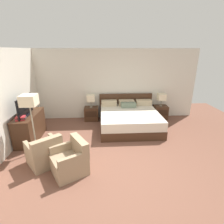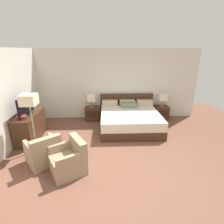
{
  "view_description": "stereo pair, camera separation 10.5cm",
  "coord_description": "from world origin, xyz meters",
  "px_view_note": "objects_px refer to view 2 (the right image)",
  "views": [
    {
      "loc": [
        -0.3,
        -3.26,
        2.56
      ],
      "look_at": [
        0.0,
        1.84,
        0.75
      ],
      "focal_mm": 28.0,
      "sensor_mm": 36.0,
      "label": 1
    },
    {
      "loc": [
        -0.2,
        -3.26,
        2.56
      ],
      "look_at": [
        0.0,
        1.84,
        0.75
      ],
      "focal_mm": 28.0,
      "sensor_mm": 36.0,
      "label": 2
    }
  ],
  "objects_px": {
    "nightstand_left": "(92,113)",
    "table_lamp_right": "(163,97)",
    "table_lamp_left": "(91,98)",
    "armchair_by_window": "(44,153)",
    "book_blue_cover": "(22,117)",
    "bed": "(129,119)",
    "nightstand_right": "(161,113)",
    "tv": "(26,106)",
    "dresser": "(30,126)",
    "book_small_top": "(21,116)",
    "armchair_companion": "(69,160)",
    "book_red_cover": "(21,119)",
    "floor_lamp": "(29,103)"
  },
  "relations": [
    {
      "from": "nightstand_left",
      "to": "table_lamp_right",
      "type": "bearing_deg",
      "value": 0.03
    },
    {
      "from": "table_lamp_left",
      "to": "armchair_by_window",
      "type": "height_order",
      "value": "table_lamp_left"
    },
    {
      "from": "book_blue_cover",
      "to": "bed",
      "type": "bearing_deg",
      "value": 20.67
    },
    {
      "from": "nightstand_right",
      "to": "table_lamp_left",
      "type": "height_order",
      "value": "table_lamp_left"
    },
    {
      "from": "nightstand_left",
      "to": "tv",
      "type": "relative_size",
      "value": 0.54
    },
    {
      "from": "dresser",
      "to": "book_small_top",
      "type": "relative_size",
      "value": 6.0
    },
    {
      "from": "nightstand_right",
      "to": "dresser",
      "type": "relative_size",
      "value": 0.38
    },
    {
      "from": "nightstand_left",
      "to": "armchair_companion",
      "type": "height_order",
      "value": "armchair_companion"
    },
    {
      "from": "table_lamp_left",
      "to": "dresser",
      "type": "xyz_separation_m",
      "value": [
        -1.74,
        -1.45,
        -0.46
      ]
    },
    {
      "from": "nightstand_right",
      "to": "armchair_companion",
      "type": "relative_size",
      "value": 0.56
    },
    {
      "from": "table_lamp_left",
      "to": "book_small_top",
      "type": "relative_size",
      "value": 2.12
    },
    {
      "from": "book_red_cover",
      "to": "book_blue_cover",
      "type": "bearing_deg",
      "value": 0.0
    },
    {
      "from": "table_lamp_left",
      "to": "book_blue_cover",
      "type": "bearing_deg",
      "value": -132.36
    },
    {
      "from": "nightstand_right",
      "to": "bed",
      "type": "bearing_deg",
      "value": -151.48
    },
    {
      "from": "bed",
      "to": "table_lamp_right",
      "type": "relative_size",
      "value": 4.22
    },
    {
      "from": "tv",
      "to": "book_blue_cover",
      "type": "distance_m",
      "value": 0.41
    },
    {
      "from": "tv",
      "to": "armchair_by_window",
      "type": "height_order",
      "value": "tv"
    },
    {
      "from": "bed",
      "to": "table_lamp_right",
      "type": "height_order",
      "value": "table_lamp_right"
    },
    {
      "from": "table_lamp_right",
      "to": "dresser",
      "type": "xyz_separation_m",
      "value": [
        -4.44,
        -1.45,
        -0.46
      ]
    },
    {
      "from": "tv",
      "to": "dresser",
      "type": "bearing_deg",
      "value": 91.7
    },
    {
      "from": "tv",
      "to": "floor_lamp",
      "type": "distance_m",
      "value": 0.77
    },
    {
      "from": "tv",
      "to": "bed",
      "type": "bearing_deg",
      "value": 14.64
    },
    {
      "from": "nightstand_right",
      "to": "table_lamp_right",
      "type": "relative_size",
      "value": 1.08
    },
    {
      "from": "armchair_by_window",
      "to": "armchair_companion",
      "type": "relative_size",
      "value": 1.03
    },
    {
      "from": "book_blue_cover",
      "to": "nightstand_right",
      "type": "bearing_deg",
      "value": 23.16
    },
    {
      "from": "armchair_companion",
      "to": "table_lamp_left",
      "type": "bearing_deg",
      "value": 84.43
    },
    {
      "from": "book_blue_cover",
      "to": "table_lamp_left",
      "type": "bearing_deg",
      "value": 47.64
    },
    {
      "from": "book_blue_cover",
      "to": "book_small_top",
      "type": "height_order",
      "value": "book_small_top"
    },
    {
      "from": "table_lamp_left",
      "to": "book_small_top",
      "type": "distance_m",
      "value": 2.58
    },
    {
      "from": "nightstand_right",
      "to": "table_lamp_left",
      "type": "xyz_separation_m",
      "value": [
        -2.69,
        0.0,
        0.62
      ]
    },
    {
      "from": "book_red_cover",
      "to": "armchair_by_window",
      "type": "height_order",
      "value": "book_red_cover"
    },
    {
      "from": "dresser",
      "to": "armchair_by_window",
      "type": "bearing_deg",
      "value": -58.04
    },
    {
      "from": "table_lamp_right",
      "to": "nightstand_right",
      "type": "bearing_deg",
      "value": -90.0
    },
    {
      "from": "nightstand_left",
      "to": "floor_lamp",
      "type": "xyz_separation_m",
      "value": [
        -1.35,
        -2.16,
        1.07
      ]
    },
    {
      "from": "armchair_by_window",
      "to": "armchair_companion",
      "type": "xyz_separation_m",
      "value": [
        0.65,
        -0.33,
        0.0
      ]
    },
    {
      "from": "tv",
      "to": "floor_lamp",
      "type": "xyz_separation_m",
      "value": [
        0.39,
        -0.62,
        0.25
      ]
    },
    {
      "from": "nightstand_right",
      "to": "floor_lamp",
      "type": "xyz_separation_m",
      "value": [
        -4.05,
        -2.16,
        1.07
      ]
    },
    {
      "from": "table_lamp_right",
      "to": "armchair_by_window",
      "type": "distance_m",
      "value": 4.59
    },
    {
      "from": "table_lamp_left",
      "to": "book_small_top",
      "type": "xyz_separation_m",
      "value": [
        -1.75,
        -1.89,
        0.02
      ]
    },
    {
      "from": "book_small_top",
      "to": "armchair_companion",
      "type": "distance_m",
      "value": 1.96
    },
    {
      "from": "floor_lamp",
      "to": "book_blue_cover",
      "type": "bearing_deg",
      "value": 144.29
    },
    {
      "from": "book_small_top",
      "to": "tv",
      "type": "bearing_deg",
      "value": 88.39
    },
    {
      "from": "book_blue_cover",
      "to": "nightstand_left",
      "type": "bearing_deg",
      "value": 47.62
    },
    {
      "from": "nightstand_right",
      "to": "dresser",
      "type": "bearing_deg",
      "value": -161.88
    },
    {
      "from": "table_lamp_right",
      "to": "floor_lamp",
      "type": "distance_m",
      "value": 4.61
    },
    {
      "from": "armchair_by_window",
      "to": "book_blue_cover",
      "type": "bearing_deg",
      "value": 132.84
    },
    {
      "from": "book_small_top",
      "to": "armchair_companion",
      "type": "height_order",
      "value": "book_small_top"
    },
    {
      "from": "armchair_by_window",
      "to": "tv",
      "type": "bearing_deg",
      "value": 123.7
    },
    {
      "from": "book_small_top",
      "to": "book_red_cover",
      "type": "bearing_deg",
      "value": 180.0
    },
    {
      "from": "table_lamp_left",
      "to": "armchair_companion",
      "type": "xyz_separation_m",
      "value": [
        -0.3,
        -3.05,
        -0.59
      ]
    }
  ]
}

